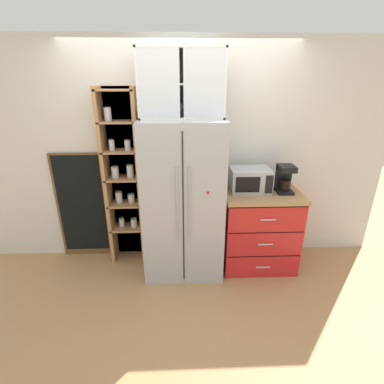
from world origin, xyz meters
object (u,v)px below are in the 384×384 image
(refrigerator, at_px, (183,199))
(chalkboard_menu, at_px, (82,206))
(coffee_maker, at_px, (285,178))
(microwave, at_px, (250,180))
(bottle_clear, at_px, (262,181))
(mug_sage, at_px, (261,186))
(bottle_cobalt, at_px, (264,184))
(mug_charcoal, at_px, (262,187))

(refrigerator, bearing_deg, chalkboard_menu, 165.76)
(chalkboard_menu, bearing_deg, coffee_maker, -6.49)
(coffee_maker, distance_m, chalkboard_menu, 2.41)
(microwave, bearing_deg, refrigerator, -173.51)
(bottle_clear, bearing_deg, coffee_maker, -6.90)
(bottle_clear, bearing_deg, mug_sage, 84.93)
(coffee_maker, relative_size, chalkboard_menu, 0.23)
(mug_sage, bearing_deg, bottle_clear, -95.07)
(refrigerator, xyz_separation_m, chalkboard_menu, (-1.23, 0.31, -0.20))
(mug_sage, relative_size, bottle_cobalt, 0.43)
(mug_charcoal, bearing_deg, coffee_maker, -8.25)
(refrigerator, relative_size, coffee_maker, 5.65)
(mug_charcoal, bearing_deg, microwave, 176.84)
(chalkboard_menu, bearing_deg, mug_charcoal, -6.30)
(mug_charcoal, relative_size, bottle_cobalt, 0.46)
(refrigerator, height_order, coffee_maker, refrigerator)
(microwave, bearing_deg, coffee_maker, -6.40)
(bottle_cobalt, height_order, chalkboard_menu, chalkboard_menu)
(microwave, bearing_deg, mug_sage, 4.13)
(microwave, relative_size, bottle_clear, 1.70)
(microwave, bearing_deg, bottle_cobalt, -30.65)
(coffee_maker, bearing_deg, mug_charcoal, 171.75)
(coffee_maker, xyz_separation_m, mug_sage, (-0.24, 0.05, -0.11))
(refrigerator, distance_m, mug_sage, 0.90)
(bottle_cobalt, bearing_deg, coffee_maker, 9.08)
(refrigerator, distance_m, mug_charcoal, 0.90)
(bottle_cobalt, relative_size, chalkboard_menu, 0.18)
(mug_sage, bearing_deg, refrigerator, -173.87)
(coffee_maker, distance_m, bottle_clear, 0.24)
(microwave, bearing_deg, bottle_clear, -5.51)
(coffee_maker, xyz_separation_m, bottle_clear, (-0.24, 0.03, -0.04))
(mug_charcoal, relative_size, mug_sage, 1.05)
(mug_sage, bearing_deg, mug_charcoal, -90.20)
(bottle_clear, height_order, chalkboard_menu, chalkboard_menu)
(refrigerator, xyz_separation_m, bottle_cobalt, (0.89, 0.01, 0.17))
(mug_sage, bearing_deg, coffee_maker, -12.35)
(mug_charcoal, xyz_separation_m, mug_sage, (0.00, 0.02, 0.00))
(bottle_cobalt, bearing_deg, chalkboard_menu, 171.76)
(coffee_maker, distance_m, mug_charcoal, 0.26)
(microwave, xyz_separation_m, bottle_cobalt, (0.14, -0.08, -0.02))
(coffee_maker, bearing_deg, bottle_clear, 173.10)
(mug_charcoal, relative_size, bottle_clear, 0.43)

